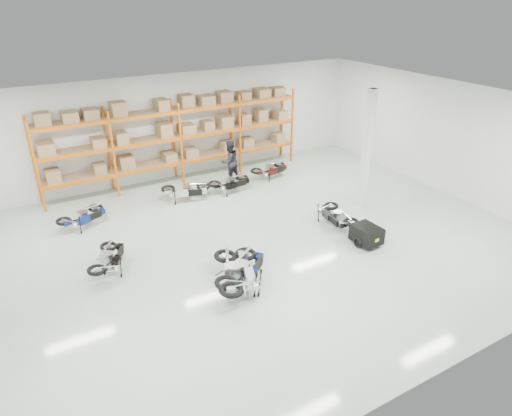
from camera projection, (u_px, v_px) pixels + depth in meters
room at (251, 181)px, 14.18m from camera, size 18.00×18.00×18.00m
pallet_rack at (176, 130)px, 19.21m from camera, size 11.28×0.98×3.62m
structural_column at (367, 150)px, 16.91m from camera, size 0.25×0.25×4.50m
moto_blue_centre at (244, 266)px, 12.89m from camera, size 2.04×1.95×1.22m
moto_silver_left at (237, 268)px, 12.73m from camera, size 1.67×2.25×1.31m
moto_black_far_left at (109, 255)px, 13.59m from camera, size 1.45×1.77×1.03m
moto_touring_right at (336, 212)px, 16.14m from camera, size 1.05×1.73×1.06m
trailer at (366, 234)px, 14.94m from camera, size 0.82×1.56×0.65m
moto_back_a at (83, 214)px, 16.09m from camera, size 1.75×1.34×1.01m
moto_back_b at (186, 188)px, 18.10m from camera, size 1.87×1.34×1.09m
moto_back_c at (231, 180)px, 18.86m from camera, size 1.63×0.88×1.03m
moto_back_d at (271, 167)px, 20.25m from camera, size 1.68×1.02×1.02m
person_back at (230, 161)px, 19.70m from camera, size 1.01×0.87×1.81m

